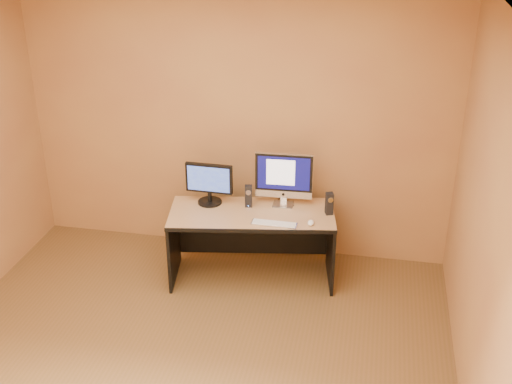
% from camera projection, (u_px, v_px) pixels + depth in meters
% --- Properties ---
extents(floor, '(4.00, 4.00, 0.00)m').
position_uv_depth(floor, '(179.00, 379.00, 4.69)').
color(floor, brown).
rests_on(floor, ground).
extents(walls, '(4.00, 4.00, 2.60)m').
position_uv_depth(walls, '(169.00, 222.00, 4.13)').
color(walls, '#AD7E45').
rests_on(walls, ground).
extents(ceiling, '(4.00, 4.00, 0.00)m').
position_uv_depth(ceiling, '(155.00, 16.00, 3.57)').
color(ceiling, white).
rests_on(ceiling, walls).
extents(desk, '(1.53, 0.86, 0.67)m').
position_uv_depth(desk, '(252.00, 246.00, 5.77)').
color(desk, '#B07D58').
rests_on(desk, ground).
extents(imac, '(0.52, 0.21, 0.50)m').
position_uv_depth(imac, '(284.00, 180.00, 5.65)').
color(imac, '#BCBDC1').
rests_on(imac, desk).
extents(second_monitor, '(0.44, 0.23, 0.38)m').
position_uv_depth(second_monitor, '(209.00, 184.00, 5.72)').
color(second_monitor, black).
rests_on(second_monitor, desk).
extents(speaker_left, '(0.07, 0.07, 0.20)m').
position_uv_depth(speaker_left, '(248.00, 196.00, 5.70)').
color(speaker_left, black).
rests_on(speaker_left, desk).
extents(speaker_right, '(0.08, 0.08, 0.20)m').
position_uv_depth(speaker_right, '(329.00, 204.00, 5.56)').
color(speaker_right, black).
rests_on(speaker_right, desk).
extents(keyboard, '(0.39, 0.11, 0.02)m').
position_uv_depth(keyboard, '(274.00, 224.00, 5.42)').
color(keyboard, silver).
rests_on(keyboard, desk).
extents(mouse, '(0.06, 0.09, 0.03)m').
position_uv_depth(mouse, '(311.00, 223.00, 5.42)').
color(mouse, white).
rests_on(mouse, desk).
extents(cable_a, '(0.12, 0.17, 0.01)m').
position_uv_depth(cable_a, '(289.00, 201.00, 5.82)').
color(cable_a, black).
rests_on(cable_a, desk).
extents(cable_b, '(0.03, 0.16, 0.01)m').
position_uv_depth(cable_b, '(278.00, 201.00, 5.83)').
color(cable_b, black).
rests_on(cable_b, desk).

